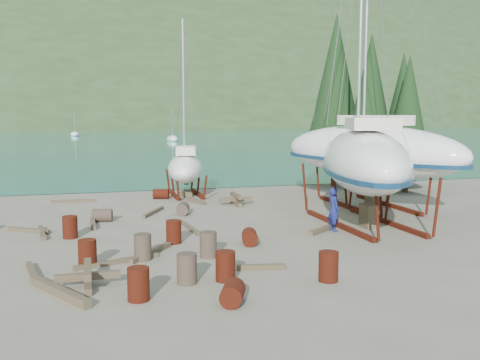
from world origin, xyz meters
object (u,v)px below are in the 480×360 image
object	(u,v)px
large_sailboat_far	(369,151)
worker	(334,209)
small_sailboat_shore	(185,167)
large_sailboat_near	(364,159)

from	to	relation	value
large_sailboat_far	worker	bearing A→B (deg)	-151.91
large_sailboat_far	small_sailboat_shore	distance (m)	10.77
large_sailboat_far	worker	xyz separation A→B (m)	(-4.29, -4.87, -2.06)
small_sailboat_shore	large_sailboat_near	bearing A→B (deg)	-49.05
large_sailboat_far	small_sailboat_shore	bearing A→B (deg)	122.03
large_sailboat_near	small_sailboat_shore	size ratio (longest dim) A/B	1.74
large_sailboat_near	small_sailboat_shore	xyz separation A→B (m)	(-5.96, 10.61, -1.19)
large_sailboat_near	worker	size ratio (longest dim) A/B	9.83
small_sailboat_shore	worker	size ratio (longest dim) A/B	5.65
large_sailboat_near	worker	world-z (taller)	large_sailboat_near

